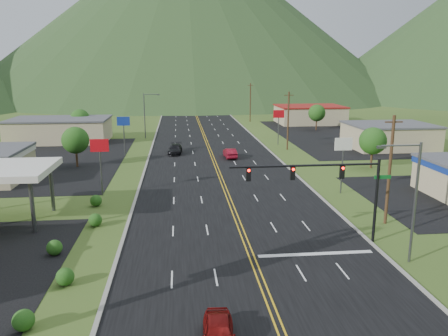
{
  "coord_description": "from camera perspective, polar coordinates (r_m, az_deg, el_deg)",
  "views": [
    {
      "loc": [
        -5.31,
        -18.38,
        14.13
      ],
      "look_at": [
        -0.99,
        22.79,
        4.5
      ],
      "focal_mm": 35.0,
      "sensor_mm": 36.0,
      "label": 1
    }
  ],
  "objects": [
    {
      "name": "utility_pole_d",
      "position": [
        154.79,
        1.01,
        9.76
      ],
      "size": [
        1.6,
        0.28,
        10.0
      ],
      "color": "#382314",
      "rests_on": "ground"
    },
    {
      "name": "building_east_far",
      "position": [
        114.0,
        11.11,
        6.88
      ],
      "size": [
        16.4,
        12.4,
        4.5
      ],
      "color": "tan",
      "rests_on": "ground"
    },
    {
      "name": "utility_pole_b",
      "position": [
        76.28,
        8.37,
        6.18
      ],
      "size": [
        1.6,
        0.28,
        10.0
      ],
      "color": "#382314",
      "rests_on": "ground"
    },
    {
      "name": "tree_west_b",
      "position": [
        93.06,
        -18.28,
        6.13
      ],
      "size": [
        3.84,
        3.84,
        5.82
      ],
      "color": "#382314",
      "rests_on": "ground"
    },
    {
      "name": "utility_pole_a",
      "position": [
        41.93,
        20.82,
        -0.17
      ],
      "size": [
        1.6,
        0.28,
        10.0
      ],
      "color": "#382314",
      "rests_on": "ground"
    },
    {
      "name": "pole_sign_east_b",
      "position": [
        81.0,
        7.16,
        6.56
      ],
      "size": [
        2.0,
        0.18,
        6.4
      ],
      "color": "#59595E",
      "rests_on": "ground"
    },
    {
      "name": "building_east_mid",
      "position": [
        83.18,
        20.78,
        3.97
      ],
      "size": [
        14.4,
        11.4,
        4.3
      ],
      "color": "tan",
      "rests_on": "ground"
    },
    {
      "name": "utility_pole_c",
      "position": [
        115.28,
        3.45,
        8.6
      ],
      "size": [
        1.6,
        0.28,
        10.0
      ],
      "color": "#382314",
      "rests_on": "ground"
    },
    {
      "name": "streetlight_east",
      "position": [
        34.02,
        23.3,
        -3.26
      ],
      "size": [
        3.28,
        0.25,
        9.0
      ],
      "color": "#59595E",
      "rests_on": "ground"
    },
    {
      "name": "pole_sign_west_b",
      "position": [
        71.49,
        -12.99,
        5.47
      ],
      "size": [
        2.0,
        0.18,
        6.4
      ],
      "color": "#59595E",
      "rests_on": "ground"
    },
    {
      "name": "car_dark_mid",
      "position": [
        72.76,
        -6.39,
        2.42
      ],
      "size": [
        2.54,
        5.33,
        1.5
      ],
      "primitive_type": "imported",
      "rotation": [
        0.0,
        0.0,
        -0.09
      ],
      "color": "black",
      "rests_on": "ground"
    },
    {
      "name": "traffic_signal",
      "position": [
        35.56,
        13.58,
        -1.61
      ],
      "size": [
        13.1,
        0.43,
        7.0
      ],
      "color": "black",
      "rests_on": "ground"
    },
    {
      "name": "pole_sign_east_a",
      "position": [
        50.68,
        15.3,
        2.31
      ],
      "size": [
        2.0,
        0.18,
        6.4
      ],
      "color": "#59595E",
      "rests_on": "ground"
    },
    {
      "name": "pole_sign_west_a",
      "position": [
        49.98,
        -15.92,
        2.13
      ],
      "size": [
        2.0,
        0.18,
        6.4
      ],
      "color": "#59595E",
      "rests_on": "ground"
    },
    {
      "name": "tree_east_a",
      "position": [
        65.26,
        18.86,
        3.36
      ],
      "size": [
        3.84,
        3.84,
        5.82
      ],
      "color": "#382314",
      "rests_on": "ground"
    },
    {
      "name": "car_red_far",
      "position": [
        69.12,
        0.8,
        1.94
      ],
      "size": [
        1.88,
        4.68,
        1.51
      ],
      "primitive_type": "imported",
      "rotation": [
        0.0,
        0.0,
        3.2
      ],
      "color": "maroon",
      "rests_on": "ground"
    },
    {
      "name": "car_red_near",
      "position": [
        24.05,
        -0.7,
        -20.86
      ],
      "size": [
        1.86,
        4.19,
        1.4
      ],
      "primitive_type": "imported",
      "rotation": [
        0.0,
        0.0,
        -0.05
      ],
      "color": "maroon",
      "rests_on": "ground"
    },
    {
      "name": "tree_west_a",
      "position": [
        65.86,
        -18.84,
        3.45
      ],
      "size": [
        3.84,
        3.84,
        5.82
      ],
      "color": "#382314",
      "rests_on": "ground"
    },
    {
      "name": "building_west_far",
      "position": [
        90.09,
        -20.6,
        4.69
      ],
      "size": [
        18.4,
        11.4,
        4.5
      ],
      "color": "tan",
      "rests_on": "ground"
    },
    {
      "name": "tree_east_b",
      "position": [
        101.85,
        12.03,
        7.04
      ],
      "size": [
        3.84,
        3.84,
        5.82
      ],
      "color": "#382314",
      "rests_on": "ground"
    },
    {
      "name": "streetlight_west",
      "position": [
        89.06,
        -10.14,
        7.13
      ],
      "size": [
        3.28,
        0.25,
        9.0
      ],
      "color": "#59595E",
      "rests_on": "ground"
    },
    {
      "name": "mountain_n",
      "position": [
        240.12,
        -4.98,
        19.84
      ],
      "size": [
        220.0,
        220.0,
        85.0
      ],
      "primitive_type": "cone",
      "color": "#1C3C1B",
      "rests_on": "ground"
    }
  ]
}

